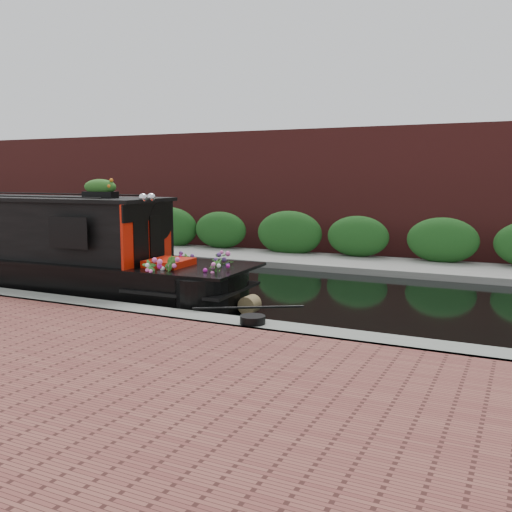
% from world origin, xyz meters
% --- Properties ---
extents(ground, '(80.00, 80.00, 0.00)m').
position_xyz_m(ground, '(0.00, 0.00, 0.00)').
color(ground, black).
rests_on(ground, ground).
extents(near_bank_coping, '(40.00, 0.60, 0.50)m').
position_xyz_m(near_bank_coping, '(0.00, -3.30, 0.00)').
color(near_bank_coping, slate).
rests_on(near_bank_coping, ground).
extents(far_bank_path, '(40.00, 2.40, 0.34)m').
position_xyz_m(far_bank_path, '(0.00, 4.20, 0.00)').
color(far_bank_path, gray).
rests_on(far_bank_path, ground).
extents(far_hedge, '(40.00, 1.10, 2.80)m').
position_xyz_m(far_hedge, '(0.00, 5.10, 0.00)').
color(far_hedge, '#1C4D1A').
rests_on(far_hedge, ground).
extents(far_brick_wall, '(40.00, 1.00, 8.00)m').
position_xyz_m(far_brick_wall, '(0.00, 7.20, 0.00)').
color(far_brick_wall, maroon).
rests_on(far_brick_wall, ground).
extents(narrowboat, '(11.29, 2.39, 2.63)m').
position_xyz_m(narrowboat, '(-3.91, -1.87, 0.78)').
color(narrowboat, black).
rests_on(narrowboat, ground).
extents(rope_fender, '(0.33, 0.32, 0.33)m').
position_xyz_m(rope_fender, '(2.17, -1.87, 0.17)').
color(rope_fender, brown).
rests_on(rope_fender, ground).
extents(coiled_mooring_rope, '(0.39, 0.39, 0.12)m').
position_xyz_m(coiled_mooring_rope, '(2.95, -3.33, 0.31)').
color(coiled_mooring_rope, black).
rests_on(coiled_mooring_rope, near_bank_coping).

